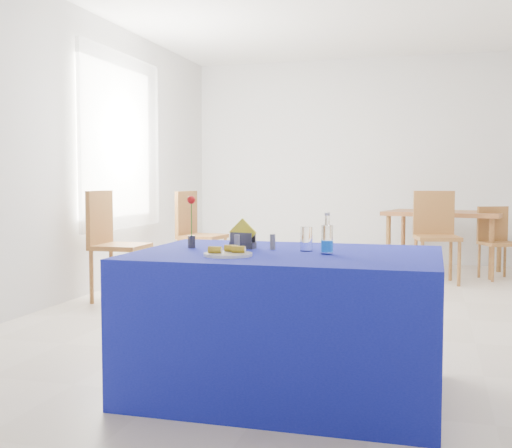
{
  "coord_description": "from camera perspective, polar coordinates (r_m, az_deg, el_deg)",
  "views": [
    {
      "loc": [
        0.81,
        -5.44,
        1.15
      ],
      "look_at": [
        -0.06,
        -2.31,
        0.92
      ],
      "focal_mm": 45.0,
      "sensor_mm": 36.0,
      "label": 1
    }
  ],
  "objects": [
    {
      "name": "floor",
      "position": [
        5.62,
        6.96,
        -7.81
      ],
      "size": [
        7.0,
        7.0,
        0.0
      ],
      "primitive_type": "plane",
      "color": "beige",
      "rests_on": "ground"
    },
    {
      "name": "room_shell",
      "position": [
        5.53,
        7.11,
        10.2
      ],
      "size": [
        7.0,
        7.0,
        7.0
      ],
      "color": "silver",
      "rests_on": "ground"
    },
    {
      "name": "window_pane",
      "position": [
        7.06,
        -12.29,
        7.18
      ],
      "size": [
        0.04,
        1.5,
        1.6
      ],
      "primitive_type": "cube",
      "color": "white",
      "rests_on": "room_shell"
    },
    {
      "name": "curtain",
      "position": [
        7.03,
        -11.78,
        7.2
      ],
      "size": [
        0.04,
        1.75,
        1.85
      ],
      "primitive_type": "cube",
      "color": "white",
      "rests_on": "room_shell"
    },
    {
      "name": "plate",
      "position": [
        3.25,
        -2.5,
        -2.72
      ],
      "size": [
        0.25,
        0.25,
        0.01
      ],
      "primitive_type": "cylinder",
      "color": "white",
      "rests_on": "blue_table"
    },
    {
      "name": "drinking_glass",
      "position": [
        3.47,
        4.5,
        -1.34
      ],
      "size": [
        0.07,
        0.07,
        0.13
      ],
      "primitive_type": "cylinder",
      "color": "white",
      "rests_on": "blue_table"
    },
    {
      "name": "salt_shaker",
      "position": [
        3.51,
        -1.71,
        -1.65
      ],
      "size": [
        0.03,
        0.03,
        0.08
      ],
      "primitive_type": "cylinder",
      "color": "slate",
      "rests_on": "blue_table"
    },
    {
      "name": "pepper_shaker",
      "position": [
        3.54,
        1.49,
        -1.6
      ],
      "size": [
        0.03,
        0.03,
        0.08
      ],
      "primitive_type": "cylinder",
      "color": "slate",
      "rests_on": "blue_table"
    },
    {
      "name": "blue_table",
      "position": [
        3.48,
        2.72,
        -8.73
      ],
      "size": [
        1.6,
        1.1,
        0.76
      ],
      "color": "#0F1692",
      "rests_on": "floor"
    },
    {
      "name": "water_bottle",
      "position": [
        3.35,
        6.33,
        -1.45
      ],
      "size": [
        0.06,
        0.06,
        0.21
      ],
      "color": "silver",
      "rests_on": "blue_table"
    },
    {
      "name": "napkin_holder",
      "position": [
        3.6,
        -1.18,
        -1.4
      ],
      "size": [
        0.16,
        0.09,
        0.17
      ],
      "color": "#343338",
      "rests_on": "blue_table"
    },
    {
      "name": "rose_vase",
      "position": [
        3.63,
        -5.76,
        0.07
      ],
      "size": [
        0.05,
        0.05,
        0.3
      ],
      "color": "#29292E",
      "rests_on": "blue_table"
    },
    {
      "name": "oak_table",
      "position": [
        8.2,
        16.41,
        0.55
      ],
      "size": [
        1.52,
        1.15,
        0.76
      ],
      "color": "brown",
      "rests_on": "floor"
    },
    {
      "name": "chair_bg_left",
      "position": [
        7.41,
        15.67,
        -0.48
      ],
      "size": [
        0.54,
        0.54,
        1.02
      ],
      "rotation": [
        0.0,
        0.0,
        0.2
      ],
      "color": "olive",
      "rests_on": "floor"
    },
    {
      "name": "chair_bg_right",
      "position": [
        7.9,
        20.57,
        -1.1
      ],
      "size": [
        0.49,
        0.49,
        0.83
      ],
      "rotation": [
        0.0,
        0.0,
        0.41
      ],
      "color": "olive",
      "rests_on": "floor"
    },
    {
      "name": "chair_win_a",
      "position": [
        6.2,
        -12.75,
        -1.16
      ],
      "size": [
        0.48,
        0.48,
        1.04
      ],
      "rotation": [
        0.0,
        0.0,
        1.6
      ],
      "color": "olive",
      "rests_on": "floor"
    },
    {
      "name": "chair_win_b",
      "position": [
        7.29,
        -5.42,
        -0.44
      ],
      "size": [
        0.51,
        0.51,
        1.01
      ],
      "rotation": [
        0.0,
        0.0,
        1.45
      ],
      "color": "olive",
      "rests_on": "floor"
    },
    {
      "name": "banana_pieces",
      "position": [
        3.27,
        -2.46,
        -2.24
      ],
      "size": [
        0.18,
        0.13,
        0.04
      ],
      "color": "yellow",
      "rests_on": "plate"
    }
  ]
}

